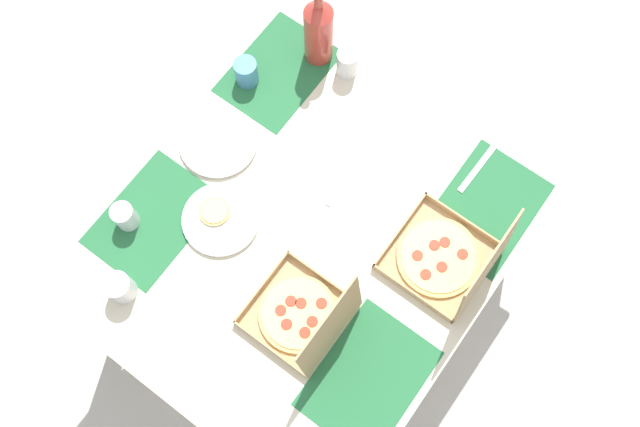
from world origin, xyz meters
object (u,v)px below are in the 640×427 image
object	(u,v)px
pizza_box_center	(448,259)
plate_middle	(220,219)
cup_dark	(347,63)
soda_bottle	(319,30)
cup_clear_right	(125,216)
cup_red	(120,288)
plate_far_left	(218,143)
pizza_box_corner_left	(305,317)
cup_clear_left	(246,72)

from	to	relation	value
pizza_box_center	plate_middle	bearing A→B (deg)	-65.33
cup_dark	soda_bottle	bearing A→B (deg)	-89.02
soda_bottle	cup_clear_right	bearing A→B (deg)	-8.54
pizza_box_center	cup_dark	xyz separation A→B (m)	(-0.34, -0.59, 0.00)
cup_red	plate_middle	bearing A→B (deg)	165.30
plate_middle	plate_far_left	size ratio (longest dim) A/B	0.95
cup_red	cup_clear_right	world-z (taller)	cup_red
pizza_box_corner_left	cup_clear_right	distance (m)	0.59
cup_red	cup_clear_right	distance (m)	0.21
cup_dark	pizza_box_center	bearing A→B (deg)	60.02
plate_middle	cup_clear_left	distance (m)	0.47
plate_middle	cup_clear_left	world-z (taller)	cup_clear_left
soda_bottle	cup_clear_right	size ratio (longest dim) A/B	3.55
plate_middle	cup_clear_right	distance (m)	0.27
pizza_box_corner_left	cup_clear_left	distance (m)	0.78
plate_far_left	plate_middle	bearing A→B (deg)	40.75
soda_bottle	cup_clear_right	xyz separation A→B (m)	(0.78, -0.12, -0.09)
pizza_box_corner_left	cup_clear_left	bearing A→B (deg)	-130.05
pizza_box_center	cup_clear_left	size ratio (longest dim) A/B	3.33
plate_middle	plate_far_left	distance (m)	0.24
plate_far_left	soda_bottle	size ratio (longest dim) A/B	0.74
plate_middle	cup_red	size ratio (longest dim) A/B	2.39
cup_clear_left	cup_dark	distance (m)	0.31
plate_far_left	cup_red	xyz separation A→B (m)	(0.51, 0.07, 0.04)
pizza_box_corner_left	cup_clear_left	world-z (taller)	pizza_box_corner_left
cup_clear_left	cup_dark	world-z (taller)	cup_dark
cup_clear_right	plate_far_left	bearing A→B (deg)	170.95
plate_far_left	pizza_box_corner_left	bearing A→B (deg)	62.83
plate_middle	pizza_box_center	bearing A→B (deg)	114.67
plate_far_left	cup_clear_left	world-z (taller)	cup_clear_left
pizza_box_corner_left	cup_dark	world-z (taller)	pizza_box_corner_left
cup_clear_right	cup_clear_left	bearing A→B (deg)	-179.12
pizza_box_center	pizza_box_corner_left	world-z (taller)	pizza_box_center
plate_far_left	cup_clear_right	size ratio (longest dim) A/B	2.62
pizza_box_center	plate_middle	world-z (taller)	pizza_box_center
pizza_box_center	cup_clear_right	bearing A→B (deg)	-61.72
soda_bottle	cup_clear_left	bearing A→B (deg)	-31.49
cup_red	cup_clear_right	xyz separation A→B (m)	(-0.16, -0.13, -0.00)
soda_bottle	cup_clear_left	size ratio (longest dim) A/B	3.50
cup_red	cup_clear_left	size ratio (longest dim) A/B	1.03
soda_bottle	cup_red	xyz separation A→B (m)	(0.94, 0.01, -0.08)
pizza_box_corner_left	plate_middle	xyz separation A→B (m)	(-0.09, -0.38, -0.04)
pizza_box_center	plate_middle	size ratio (longest dim) A/B	1.35
pizza_box_center	soda_bottle	bearing A→B (deg)	-115.90
cup_red	cup_clear_left	bearing A→B (deg)	-169.55
plate_far_left	cup_dark	size ratio (longest dim) A/B	2.39
pizza_box_center	cup_clear_right	xyz separation A→B (m)	(0.44, -0.82, -0.00)
plate_middle	cup_clear_left	bearing A→B (deg)	-151.67
pizza_box_corner_left	soda_bottle	bearing A→B (deg)	-146.34
plate_middle	cup_clear_right	world-z (taller)	cup_clear_right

